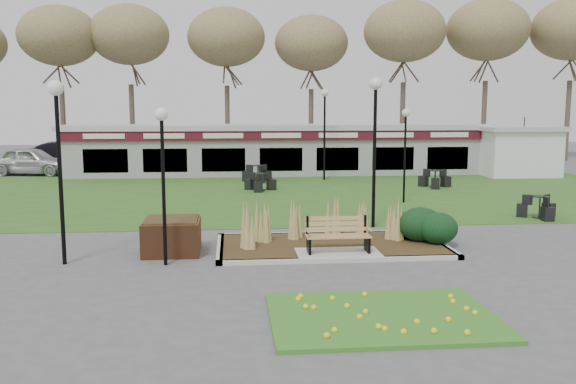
{
  "coord_description": "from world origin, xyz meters",
  "views": [
    {
      "loc": [
        -2.77,
        -15.34,
        3.94
      ],
      "look_at": [
        -1.15,
        2.0,
        1.49
      ],
      "focal_mm": 38.0,
      "sensor_mm": 36.0,
      "label": 1
    }
  ],
  "objects": [
    {
      "name": "bistro_set_c",
      "position": [
        8.08,
        5.0,
        0.28
      ],
      "size": [
        1.48,
        1.28,
        0.78
      ],
      "color": "black",
      "rests_on": "ground"
    },
    {
      "name": "lamp_post_near_right",
      "position": [
        1.85,
        4.02,
        3.54
      ],
      "size": [
        0.4,
        0.4,
        4.86
      ],
      "color": "black",
      "rests_on": "ground"
    },
    {
      "name": "tree_backdrop",
      "position": [
        0.0,
        28.0,
        8.36
      ],
      "size": [
        47.24,
        5.24,
        10.36
      ],
      "color": "#47382B",
      "rests_on": "ground"
    },
    {
      "name": "lawn",
      "position": [
        0.0,
        12.0,
        0.01
      ],
      "size": [
        34.0,
        16.0,
        0.02
      ],
      "primitive_type": "cube",
      "color": "#31571B",
      "rests_on": "ground"
    },
    {
      "name": "bistro_set_a",
      "position": [
        -1.46,
        13.04,
        0.29
      ],
      "size": [
        1.52,
        1.45,
        0.82
      ],
      "color": "black",
      "rests_on": "ground"
    },
    {
      "name": "lamp_post_mid_right",
      "position": [
        4.28,
        8.9,
        2.8
      ],
      "size": [
        0.32,
        0.32,
        3.85
      ],
      "color": "black",
      "rests_on": "ground"
    },
    {
      "name": "food_pavilion",
      "position": [
        0.0,
        19.96,
        1.48
      ],
      "size": [
        24.6,
        3.4,
        2.9
      ],
      "color": "gray",
      "rests_on": "ground"
    },
    {
      "name": "bistro_set_d",
      "position": [
        7.11,
        13.36,
        0.3
      ],
      "size": [
        1.54,
        1.56,
        0.85
      ],
      "color": "black",
      "rests_on": "ground"
    },
    {
      "name": "lamp_post_near_left",
      "position": [
        -6.99,
        0.07,
        3.33
      ],
      "size": [
        0.38,
        0.38,
        4.57
      ],
      "color": "black",
      "rests_on": "ground"
    },
    {
      "name": "car_silver",
      "position": [
        -14.31,
        21.0,
        0.82
      ],
      "size": [
        5.07,
        2.77,
        1.63
      ],
      "primitive_type": "imported",
      "rotation": [
        0.0,
        0.0,
        1.39
      ],
      "color": "silver",
      "rests_on": "ground"
    },
    {
      "name": "flower_bed",
      "position": [
        0.0,
        -4.6,
        0.07
      ],
      "size": [
        4.2,
        3.0,
        0.16
      ],
      "color": "#347421",
      "rests_on": "ground"
    },
    {
      "name": "service_hut",
      "position": [
        13.5,
        18.0,
        1.45
      ],
      "size": [
        4.4,
        3.4,
        2.83
      ],
      "color": "white",
      "rests_on": "ground"
    },
    {
      "name": "lamp_post_mid_left",
      "position": [
        -4.45,
        -0.26,
        2.85
      ],
      "size": [
        0.32,
        0.32,
        3.91
      ],
      "color": "black",
      "rests_on": "ground"
    },
    {
      "name": "brick_planter",
      "position": [
        -4.4,
        1.0,
        0.48
      ],
      "size": [
        1.5,
        1.5,
        0.95
      ],
      "color": "brown",
      "rests_on": "ground"
    },
    {
      "name": "lamp_post_far_right",
      "position": [
        2.21,
        17.0,
        3.54
      ],
      "size": [
        0.4,
        0.4,
        4.86
      ],
      "color": "black",
      "rests_on": "ground"
    },
    {
      "name": "ground",
      "position": [
        0.0,
        0.0,
        0.0
      ],
      "size": [
        100.0,
        100.0,
        0.0
      ],
      "primitive_type": "plane",
      "color": "#515154",
      "rests_on": "ground"
    },
    {
      "name": "park_bench",
      "position": [
        0.0,
        0.25,
        0.59
      ],
      "size": [
        1.7,
        0.66,
        0.93
      ],
      "color": "#AC754D",
      "rests_on": "ground"
    },
    {
      "name": "bistro_set_b",
      "position": [
        -1.39,
        16.5,
        0.3
      ],
      "size": [
        1.58,
        1.52,
        0.86
      ],
      "color": "black",
      "rests_on": "ground"
    },
    {
      "name": "patio_umbrella",
      "position": [
        13.83,
        18.0,
        1.43
      ],
      "size": [
        2.3,
        2.32,
        2.25
      ],
      "color": "black",
      "rests_on": "ground"
    },
    {
      "name": "planting_bed",
      "position": [
        1.27,
        1.35,
        0.37
      ],
      "size": [
        6.75,
        3.4,
        1.27
      ],
      "color": "#362B15",
      "rests_on": "ground"
    },
    {
      "name": "car_black",
      "position": [
        -13.96,
        27.0,
        0.8
      ],
      "size": [
        5.05,
        2.36,
        1.6
      ],
      "primitive_type": "imported",
      "rotation": [
        0.0,
        0.0,
        1.71
      ],
      "color": "black",
      "rests_on": "ground"
    }
  ]
}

